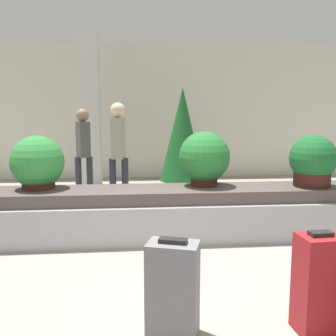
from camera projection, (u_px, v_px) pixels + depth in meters
The scene contains 12 objects.
ground_plane at pixel (188, 305), 3.01m from camera, with size 18.00×18.00×0.00m, color gray.
back_wall at pixel (151, 111), 8.95m from camera, with size 18.00×0.06×3.20m.
carousel at pixel (168, 213), 4.66m from camera, with size 6.92×0.84×0.62m.
pillar at pixel (89, 111), 7.83m from camera, with size 0.43×0.43×3.20m.
suitcase_2 at pixel (318, 284), 2.59m from camera, with size 0.30×0.26×0.73m.
suitcase_3 at pixel (173, 289), 2.55m from camera, with size 0.40×0.32×0.70m.
potted_plant_0 at pixel (38, 164), 4.55m from camera, with size 0.65×0.65×0.65m.
potted_plant_1 at pixel (313, 161), 4.70m from camera, with size 0.59×0.59×0.65m.
potted_plant_2 at pixel (204, 159), 4.73m from camera, with size 0.65×0.65×0.69m.
traveler_0 at pixel (83, 146), 6.58m from camera, with size 0.31×0.36×1.62m.
traveler_1 at pixel (118, 146), 6.01m from camera, with size 0.31×0.34×1.71m.
decorated_tree at pixel (182, 135), 7.54m from camera, with size 0.91×0.91×2.06m.
Camera 1 is at (-0.42, -2.80, 1.52)m, focal length 40.00 mm.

